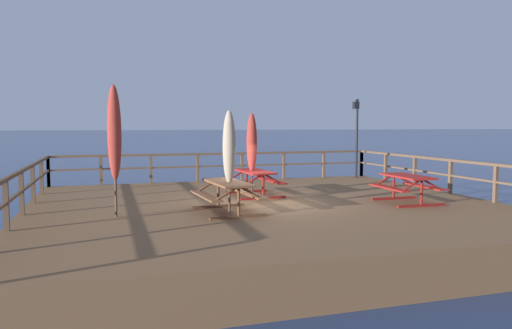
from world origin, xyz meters
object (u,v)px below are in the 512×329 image
Objects in this scene: picnic_table_mid_right at (255,177)px; patio_umbrella_tall_back_left at (229,148)px; patio_umbrella_short_back at (114,133)px; patio_umbrella_tall_back_right at (252,143)px; picnic_table_front_right at (228,190)px; lamp_post_hooked at (356,126)px; picnic_table_mid_left at (407,183)px.

patio_umbrella_tall_back_left is (-1.43, -2.57, 1.04)m from picnic_table_mid_right.
patio_umbrella_short_back is at bearing -150.12° from picnic_table_mid_right.
picnic_table_mid_right is 0.62× the size of patio_umbrella_short_back.
picnic_table_mid_right is at bearing -41.44° from patio_umbrella_tall_back_right.
patio_umbrella_short_back is 2.70m from patio_umbrella_tall_back_left.
patio_umbrella_short_back is at bearing 176.53° from picnic_table_front_right.
lamp_post_hooked is at bearing 31.55° from patio_umbrella_tall_back_right.
patio_umbrella_tall_back_left is at bearing -4.77° from patio_umbrella_short_back.
picnic_table_front_right is (-5.07, 0.05, 0.01)m from picnic_table_mid_left.
picnic_table_mid_left is at bearing 0.19° from patio_umbrella_tall_back_left.
patio_umbrella_tall_back_left is 1.00× the size of patio_umbrella_tall_back_right.
lamp_post_hooked reaches higher than picnic_table_mid_left.
lamp_post_hooked is (5.37, 3.30, 0.51)m from patio_umbrella_tall_back_right.
picnic_table_front_right and picnic_table_mid_right have the same top height.
picnic_table_mid_right is at bearing -147.65° from lamp_post_hooked.
patio_umbrella_short_back is at bearing 175.23° from patio_umbrella_tall_back_left.
picnic_table_mid_left is 0.56× the size of patio_umbrella_short_back.
picnic_table_mid_right is at bearing 144.74° from picnic_table_mid_left.
picnic_table_mid_left is at bearing -35.26° from picnic_table_mid_right.
patio_umbrella_short_back reaches higher than picnic_table_front_right.
patio_umbrella_tall_back_left is at bearing -138.61° from lamp_post_hooked.
picnic_table_front_right is 0.82× the size of patio_umbrella_tall_back_right.
patio_umbrella_tall_back_left is (2.66, -0.22, -0.36)m from patio_umbrella_short_back.
lamp_post_hooked is (9.39, 5.71, 0.16)m from patio_umbrella_short_back.
patio_umbrella_short_back is (-4.09, -2.35, 1.40)m from picnic_table_mid_right.
picnic_table_front_right is at bearing 179.48° from picnic_table_mid_left.
patio_umbrella_tall_back_right is (1.39, 2.57, 1.04)m from picnic_table_front_right.
patio_umbrella_tall_back_left reaches higher than picnic_table_mid_right.
picnic_table_front_right is 2.90m from picnic_table_mid_right.
lamp_post_hooked is at bearing 40.98° from picnic_table_front_right.
picnic_table_front_right is at bearing -120.08° from picnic_table_mid_right.
patio_umbrella_tall_back_right reaches higher than picnic_table_mid_right.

